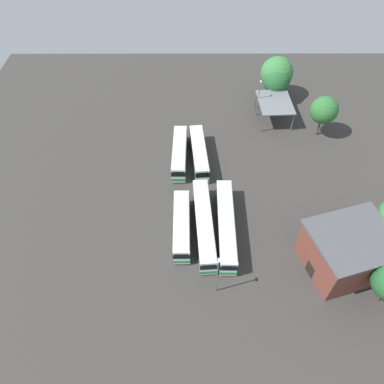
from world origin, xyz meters
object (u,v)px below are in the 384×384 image
at_px(bus_row1_slot1, 204,224).
at_px(tree_west_edge, 277,81).
at_px(tree_north_edge, 277,73).
at_px(bus_row0_slot1, 199,153).
at_px(bus_row1_slot0, 182,226).
at_px(lamp_post_by_building, 217,275).
at_px(depot_building, 348,251).
at_px(lamp_post_far_corner, 259,97).
at_px(tree_northwest, 324,110).
at_px(bus_row1_slot2, 226,224).
at_px(bus_row0_slot0, 180,153).
at_px(maintenance_shelter, 275,103).

height_order(bus_row1_slot1, tree_west_edge, tree_west_edge).
bearing_deg(tree_north_edge, bus_row0_slot1, -38.88).
distance_m(bus_row1_slot0, lamp_post_by_building, 11.26).
bearing_deg(depot_building, lamp_post_far_corner, -167.31).
bearing_deg(tree_northwest, bus_row1_slot1, -44.40).
bearing_deg(bus_row1_slot2, tree_west_edge, 160.13).
height_order(lamp_post_far_corner, tree_west_edge, lamp_post_far_corner).
height_order(lamp_post_by_building, tree_west_edge, lamp_post_by_building).
xyz_separation_m(bus_row1_slot2, tree_northwest, (-23.77, 19.77, 3.92)).
height_order(bus_row0_slot0, bus_row0_slot1, same).
xyz_separation_m(bus_row0_slot1, tree_northwest, (-7.59, 23.64, 3.92)).
height_order(bus_row1_slot1, tree_north_edge, tree_north_edge).
xyz_separation_m(bus_row1_slot1, tree_west_edge, (-35.07, 16.09, 3.20)).
xyz_separation_m(bus_row0_slot1, depot_building, (22.05, 20.38, 1.60)).
height_order(lamp_post_by_building, tree_north_edge, tree_north_edge).
bearing_deg(bus_row1_slot2, maintenance_shelter, 158.11).
relative_size(bus_row1_slot1, tree_northwest, 1.90).
xyz_separation_m(tree_northwest, tree_north_edge, (-13.21, -6.86, -0.00)).
distance_m(maintenance_shelter, tree_west_edge, 6.50).
bearing_deg(lamp_post_far_corner, bus_row0_slot1, -41.10).
relative_size(lamp_post_far_corner, tree_west_edge, 1.01).
distance_m(bus_row1_slot2, tree_northwest, 31.16).
bearing_deg(lamp_post_by_building, bus_row1_slot0, -153.74).
height_order(lamp_post_by_building, tree_northwest, tree_northwest).
xyz_separation_m(bus_row0_slot1, maintenance_shelter, (-12.74, 15.48, 2.08)).
xyz_separation_m(tree_northwest, tree_west_edge, (-11.45, -7.04, -0.72)).
relative_size(tree_northwest, tree_north_edge, 0.91).
xyz_separation_m(bus_row1_slot2, depot_building, (5.88, 16.51, 1.60)).
xyz_separation_m(lamp_post_by_building, tree_northwest, (-33.83, 21.68, 1.33)).
relative_size(bus_row1_slot1, maintenance_shelter, 1.77).
relative_size(depot_building, lamp_post_far_corner, 1.69).
height_order(depot_building, tree_west_edge, tree_west_edge).
distance_m(bus_row1_slot2, tree_north_edge, 39.36).
relative_size(bus_row1_slot0, lamp_post_by_building, 1.47).
bearing_deg(maintenance_shelter, tree_north_edge, 170.89).
xyz_separation_m(lamp_post_far_corner, tree_northwest, (6.45, 11.39, 1.37)).
height_order(bus_row1_slot2, maintenance_shelter, maintenance_shelter).
bearing_deg(maintenance_shelter, bus_row1_slot0, -32.22).
xyz_separation_m(bus_row1_slot0, tree_west_edge, (-35.46, 19.49, 3.20)).
bearing_deg(bus_row1_slot0, lamp_post_far_corner, 153.57).
height_order(bus_row0_slot1, depot_building, depot_building).
height_order(lamp_post_far_corner, tree_northwest, tree_northwest).
relative_size(bus_row1_slot0, depot_building, 0.87).
distance_m(bus_row0_slot0, bus_row0_slot1, 3.53).
xyz_separation_m(bus_row1_slot1, tree_north_edge, (-36.84, 16.27, 3.92)).
height_order(bus_row1_slot0, tree_north_edge, tree_north_edge).
relative_size(bus_row1_slot1, lamp_post_far_corner, 2.00).
bearing_deg(lamp_post_by_building, tree_north_edge, 162.52).
distance_m(bus_row1_slot1, tree_northwest, 33.29).
height_order(bus_row1_slot0, bus_row1_slot1, same).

